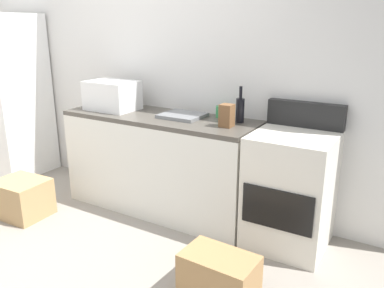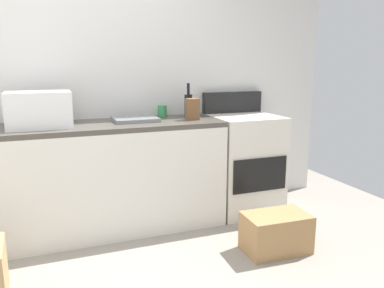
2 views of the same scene
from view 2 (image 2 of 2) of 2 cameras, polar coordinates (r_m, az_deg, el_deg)
name	(u,v)px [view 2 (image 2 of 2)]	position (r m, az deg, el deg)	size (l,w,h in m)	color
wall_back	(66,72)	(3.45, -18.18, 10.12)	(5.00, 0.10, 2.60)	silver
kitchen_counter	(113,177)	(3.27, -11.60, -4.76)	(1.80, 0.60, 0.90)	silver
stove_oven	(243,161)	(3.65, 7.62, -2.58)	(0.60, 0.61, 1.10)	silver
microwave	(39,109)	(3.10, -21.77, 4.79)	(0.46, 0.34, 0.27)	white
sink_basin	(135,119)	(3.25, -8.44, 3.68)	(0.36, 0.32, 0.03)	slate
wine_bottle	(188,104)	(3.46, -0.56, 5.89)	(0.07, 0.07, 0.30)	black
coffee_mug	(162,111)	(3.48, -4.43, 4.89)	(0.08, 0.08, 0.10)	#338C4C
knife_block	(192,109)	(3.28, 0.06, 5.21)	(0.10, 0.10, 0.18)	brown
cardboard_box_small	(276,233)	(2.98, 12.37, -12.73)	(0.48, 0.30, 0.29)	#A37A4C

